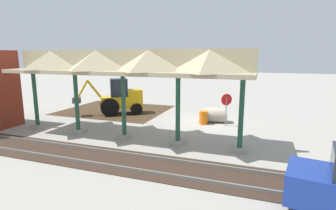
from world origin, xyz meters
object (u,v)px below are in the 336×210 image
(backhoe, at_px, (120,98))
(concrete_pipe, at_px, (215,115))
(stop_sign, at_px, (226,103))
(traffic_barrel, at_px, (203,118))

(backhoe, height_order, concrete_pipe, backhoe)
(stop_sign, distance_m, traffic_barrel, 1.85)
(stop_sign, xyz_separation_m, traffic_barrel, (1.49, -0.01, -1.09))
(stop_sign, xyz_separation_m, backhoe, (8.44, -0.95, -0.28))
(backhoe, bearing_deg, stop_sign, 173.56)
(backhoe, height_order, traffic_barrel, backhoe)
(backhoe, bearing_deg, traffic_barrel, 172.31)
(stop_sign, relative_size, concrete_pipe, 1.24)
(concrete_pipe, xyz_separation_m, traffic_barrel, (0.65, 0.79, -0.05))
(traffic_barrel, bearing_deg, backhoe, -7.69)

